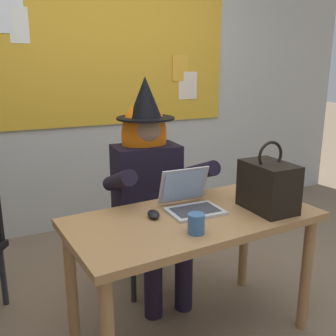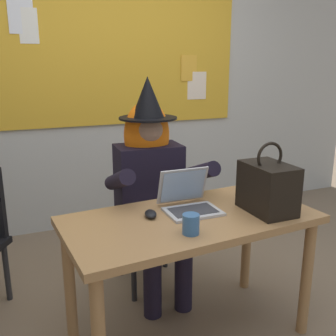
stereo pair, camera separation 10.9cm
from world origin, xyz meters
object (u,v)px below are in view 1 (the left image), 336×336
person_costumed (150,176)px  coffee_mug (196,224)px  chair_at_desk (144,210)px  handbag (268,186)px  desk_main (193,234)px  computer_mouse (153,214)px  laptop (191,201)px

person_costumed → coffee_mug: 0.76m
person_costumed → chair_at_desk: bearing=-179.8°
person_costumed → handbag: (0.41, -0.65, 0.06)m
desk_main → person_costumed: 0.59m
handbag → chair_at_desk: bearing=117.4°
desk_main → handbag: (0.40, -0.09, 0.24)m
chair_at_desk → person_costumed: 0.30m
chair_at_desk → computer_mouse: chair_at_desk is taller
desk_main → laptop: (0.03, 0.09, 0.15)m
computer_mouse → handbag: (0.60, -0.16, 0.12)m
person_costumed → computer_mouse: person_costumed is taller
person_costumed → computer_mouse: 0.53m
handbag → coffee_mug: handbag is taller
laptop → computer_mouse: (-0.23, -0.02, -0.03)m
desk_main → computer_mouse: (-0.20, 0.07, 0.12)m
coffee_mug → person_costumed: bearing=83.3°
computer_mouse → handbag: handbag is taller
laptop → handbag: handbag is taller
laptop → computer_mouse: 0.23m
chair_at_desk → handbag: 0.94m
person_costumed → computer_mouse: (-0.19, -0.49, -0.05)m
desk_main → handbag: size_ratio=3.56×
laptop → coffee_mug: size_ratio=3.02×
desk_main → handbag: handbag is taller
laptop → coffee_mug: 0.31m
person_costumed → desk_main: bearing=3.9°
person_costumed → coffee_mug: (-0.09, -0.75, -0.02)m
desk_main → coffee_mug: 0.26m
chair_at_desk → laptop: (0.03, -0.59, 0.26)m
chair_at_desk → person_costumed: size_ratio=0.64×
handbag → coffee_mug: size_ratio=3.98×
person_costumed → computer_mouse: bearing=-18.0°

